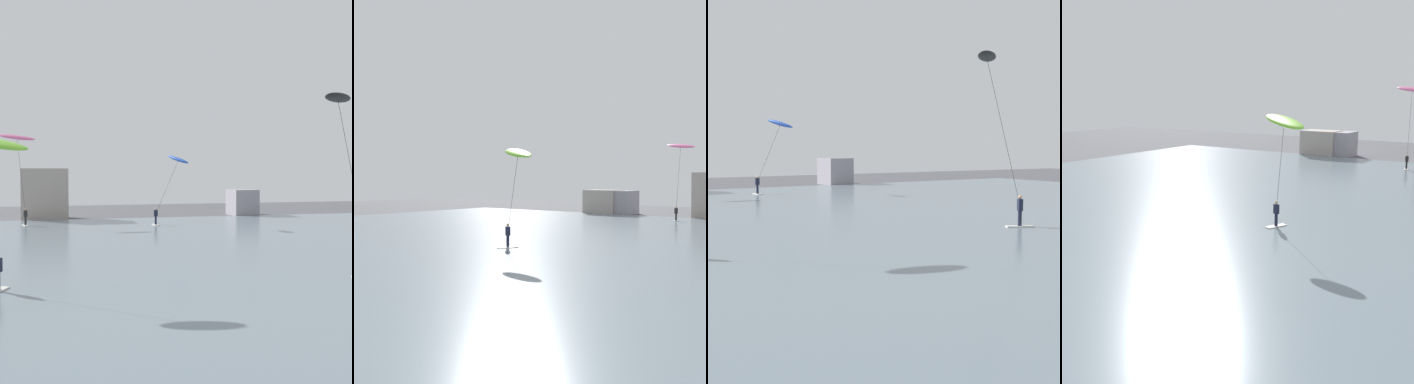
{
  "view_description": "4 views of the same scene",
  "coord_description": "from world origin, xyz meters",
  "views": [
    {
      "loc": [
        -5.55,
        -0.03,
        5.26
      ],
      "look_at": [
        -1.24,
        16.68,
        4.56
      ],
      "focal_mm": 48.51,
      "sensor_mm": 36.0,
      "label": 1
    },
    {
      "loc": [
        14.41,
        -1.16,
        4.71
      ],
      "look_at": [
        1.07,
        15.17,
        4.16
      ],
      "focal_mm": 45.69,
      "sensor_mm": 36.0,
      "label": 2
    },
    {
      "loc": [
        -11.06,
        2.2,
        4.1
      ],
      "look_at": [
        -2.54,
        15.62,
        2.83
      ],
      "focal_mm": 50.35,
      "sensor_mm": 36.0,
      "label": 3
    },
    {
      "loc": [
        7.14,
        -2.17,
        8.45
      ],
      "look_at": [
        -1.3,
        10.1,
        5.32
      ],
      "focal_mm": 45.17,
      "sensor_mm": 36.0,
      "label": 4
    }
  ],
  "objects": [
    {
      "name": "water_bay",
      "position": [
        0.0,
        30.1,
        0.05
      ],
      "size": [
        84.0,
        52.0,
        0.1
      ],
      "primitive_type": "cube",
      "color": "slate",
      "rests_on": "ground"
    },
    {
      "name": "far_shore_buildings",
      "position": [
        -8.3,
        58.1,
        2.06
      ],
      "size": [
        41.89,
        4.08,
        5.55
      ],
      "color": "#A89E93",
      "rests_on": "ground"
    },
    {
      "name": "kitesurfer_lime",
      "position": [
        -7.86,
        24.7,
        6.17
      ],
      "size": [
        4.03,
        3.72,
        7.08
      ],
      "color": "silver",
      "rests_on": "water_bay"
    },
    {
      "name": "kitesurfer_pink",
      "position": [
        -7.91,
        53.72,
        8.01
      ],
      "size": [
        3.76,
        4.81,
        9.03
      ],
      "color": "silver",
      "rests_on": "water_bay"
    }
  ]
}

